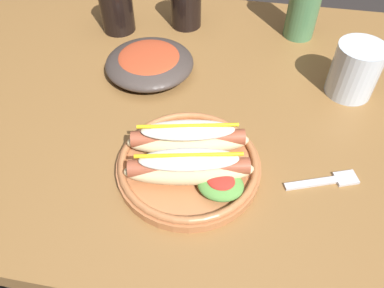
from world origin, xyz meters
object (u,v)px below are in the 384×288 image
(extra_cup, at_px, (116,7))
(side_bowl, at_px, (149,62))
(fork, at_px, (327,181))
(soda_cup, at_px, (186,3))
(water_cup, at_px, (355,70))
(hot_dog_plate, at_px, (190,160))

(extra_cup, relative_size, side_bowl, 0.61)
(fork, relative_size, extra_cup, 1.07)
(soda_cup, xyz_separation_m, water_cup, (0.36, -0.19, -0.00))
(soda_cup, relative_size, side_bowl, 0.60)
(hot_dog_plate, relative_size, extra_cup, 2.11)
(soda_cup, xyz_separation_m, extra_cup, (-0.15, -0.05, 0.00))
(hot_dog_plate, relative_size, fork, 1.96)
(fork, bearing_deg, side_bowl, 126.83)
(hot_dog_plate, height_order, fork, hot_dog_plate)
(soda_cup, bearing_deg, water_cup, -27.25)
(extra_cup, bearing_deg, water_cup, -15.05)
(hot_dog_plate, height_order, water_cup, water_cup)
(fork, relative_size, side_bowl, 0.66)
(fork, relative_size, water_cup, 1.14)
(fork, distance_m, soda_cup, 0.53)
(hot_dog_plate, bearing_deg, soda_cup, 101.85)
(hot_dog_plate, xyz_separation_m, extra_cup, (-0.24, 0.39, 0.03))
(soda_cup, bearing_deg, fork, -53.50)
(fork, distance_m, extra_cup, 0.60)
(water_cup, bearing_deg, fork, -101.98)
(hot_dog_plate, height_order, extra_cup, extra_cup)
(soda_cup, distance_m, extra_cup, 0.16)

